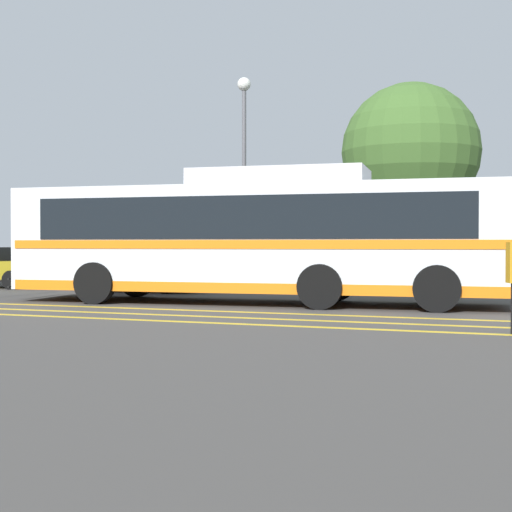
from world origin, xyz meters
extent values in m
plane|color=#423F3D|center=(0.00, 0.00, 0.00)|extent=(220.00, 220.00, 0.00)
cube|color=gold|center=(-0.89, -2.36, 0.00)|extent=(31.84, 0.20, 0.01)
cube|color=gold|center=(-0.89, -3.45, 0.00)|extent=(31.84, 0.20, 0.01)
cube|color=gold|center=(-0.89, -4.46, 0.00)|extent=(31.84, 0.20, 0.01)
cube|color=#99999E|center=(-0.89, 4.74, 0.07)|extent=(39.84, 0.36, 0.15)
cube|color=silver|center=(-0.89, -0.16, 1.57)|extent=(12.00, 3.40, 2.49)
cube|color=black|center=(-0.89, -0.16, 2.04)|extent=(10.35, 3.32, 0.98)
cube|color=orange|center=(-0.89, -0.16, 1.43)|extent=(11.76, 3.43, 0.20)
cube|color=orange|center=(-0.89, -0.16, 0.44)|extent=(11.76, 3.42, 0.24)
cube|color=black|center=(-6.81, -0.61, 1.63)|extent=(0.21, 2.20, 1.81)
cube|color=black|center=(-6.81, -0.61, 2.66)|extent=(0.17, 1.75, 0.24)
cube|color=silver|center=(-0.30, -0.11, 3.01)|extent=(4.29, 2.31, 0.40)
cube|color=black|center=(-7.09, -0.63, 0.55)|extent=(0.18, 1.87, 0.04)
cube|color=black|center=(-7.09, -0.63, 0.35)|extent=(0.18, 1.87, 0.04)
cylinder|color=black|center=(-4.45, -1.64, 0.50)|extent=(1.02, 0.36, 1.00)
cylinder|color=black|center=(-4.64, 0.76, 0.50)|extent=(1.02, 0.36, 1.00)
cylinder|color=black|center=(0.98, -1.22, 0.50)|extent=(1.02, 0.36, 1.00)
cylinder|color=black|center=(0.79, 1.18, 0.50)|extent=(1.02, 0.36, 1.00)
cylinder|color=black|center=(3.46, -1.03, 0.50)|extent=(1.02, 0.36, 1.00)
cylinder|color=black|center=(3.27, 1.37, 0.50)|extent=(1.02, 0.36, 1.00)
cylinder|color=black|center=(-10.00, 3.81, 0.30)|extent=(0.61, 0.25, 0.60)
cylinder|color=black|center=(-9.86, 2.16, 0.30)|extent=(0.61, 0.25, 0.60)
cube|color=#4C3823|center=(-5.64, 2.87, 0.57)|extent=(4.06, 1.78, 0.54)
cube|color=black|center=(-5.74, 2.87, 1.11)|extent=(1.73, 1.51, 0.53)
cylinder|color=black|center=(-4.37, 3.62, 0.30)|extent=(0.61, 0.22, 0.60)
cylinder|color=black|center=(-4.42, 2.04, 0.30)|extent=(0.61, 0.22, 0.60)
cylinder|color=black|center=(-6.86, 3.69, 0.30)|extent=(0.61, 0.22, 0.60)
cylinder|color=black|center=(-6.91, 2.12, 0.30)|extent=(0.61, 0.22, 0.60)
cylinder|color=#59595E|center=(-3.40, 5.77, 3.25)|extent=(0.14, 0.14, 6.49)
sphere|color=silver|center=(-3.40, 5.77, 6.72)|extent=(0.45, 0.45, 0.45)
cylinder|color=#513823|center=(1.79, 7.73, 1.39)|extent=(0.28, 0.28, 2.78)
sphere|color=#3D6028|center=(1.79, 7.73, 4.50)|extent=(4.57, 4.57, 4.57)
camera|label=1|loc=(4.85, -16.38, 1.44)|focal=50.00mm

